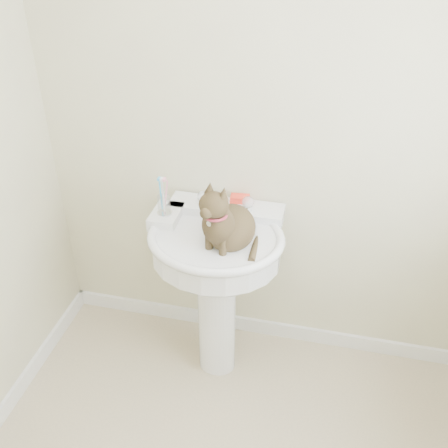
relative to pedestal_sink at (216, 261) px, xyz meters
The scene contains 7 objects.
wall_back 0.65m from the pedestal_sink, 59.85° to the left, with size 2.20×0.00×2.50m, color beige, non-canonical shape.
baseboard_back 0.73m from the pedestal_sink, 58.97° to the left, with size 2.20×0.02×0.09m, color white.
pedestal_sink is the anchor object (origin of this frame).
faucet 0.28m from the pedestal_sink, 89.03° to the left, with size 0.28×0.12×0.14m.
soap_bar 0.33m from the pedestal_sink, 76.76° to the left, with size 0.09×0.06×0.03m, color #FF3925.
toothbrush_cup 0.36m from the pedestal_sink, 166.58° to the left, with size 0.07×0.07×0.19m.
cat 0.25m from the pedestal_sink, 34.27° to the right, with size 0.24×0.30×0.45m.
Camera 1 is at (0.31, -1.07, 2.18)m, focal length 42.00 mm.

